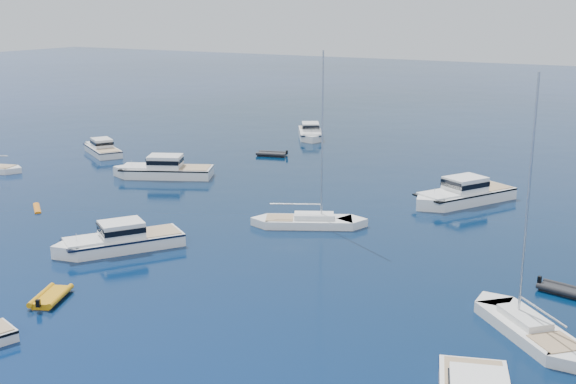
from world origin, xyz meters
TOP-DOWN VIEW (x-y plane):
  - ground at (0.00, 0.00)m, footprint 400.00×400.00m
  - motor_cruiser_left at (-5.83, 11.05)m, footprint 8.34×10.29m
  - motor_cruiser_centre at (-17.77, 31.12)m, footprint 11.66×7.89m
  - motor_cruiser_far_l at (-32.08, 37.17)m, footprint 9.23×7.16m
  - motor_cruiser_distant at (12.60, 36.45)m, footprint 8.74×11.79m
  - motor_cruiser_horizon at (-15.07, 59.29)m, footprint 7.55×9.90m
  - sailboat_mid_r at (23.69, 11.06)m, footprint 8.99×9.01m
  - sailboat_centre at (3.72, 23.12)m, footprint 10.13×6.88m
  - tender_yellow at (-2.95, 1.66)m, footprint 3.13×3.96m
  - tender_grey_near at (24.33, 18.23)m, footprint 3.34×2.34m
  - tender_grey_far at (-13.39, 46.12)m, footprint 4.14×2.96m
  - kayak_orange at (-19.76, 15.82)m, footprint 2.89×2.52m

SIDE VIEW (x-z plane):
  - ground at x=0.00m, z-range 0.00..0.00m
  - motor_cruiser_left at x=-5.83m, z-range -1.35..1.35m
  - motor_cruiser_centre at x=-17.77m, z-range -1.48..1.48m
  - motor_cruiser_far_l at x=-32.08m, z-range -1.20..1.20m
  - motor_cruiser_distant at x=12.60m, z-range -1.52..1.52m
  - motor_cruiser_horizon at x=-15.07m, z-range -1.28..1.28m
  - sailboat_mid_r at x=23.69m, z-range -7.42..7.42m
  - sailboat_centre at x=3.72m, z-range -7.38..7.38m
  - tender_yellow at x=-2.95m, z-range -0.47..0.47m
  - tender_grey_near at x=24.33m, z-range -0.47..0.47m
  - tender_grey_far at x=-13.39m, z-range -0.47..0.47m
  - kayak_orange at x=-19.76m, z-range -0.15..0.15m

